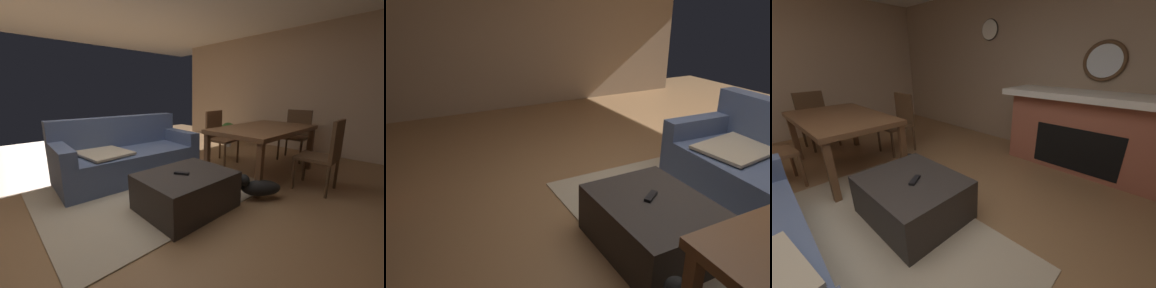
% 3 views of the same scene
% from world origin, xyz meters
% --- Properties ---
extents(floor, '(9.55, 9.55, 0.00)m').
position_xyz_m(floor, '(0.00, 0.00, 0.00)').
color(floor, olive).
extents(wall_left, '(0.12, 6.47, 2.59)m').
position_xyz_m(wall_left, '(-3.98, 0.00, 1.29)').
color(wall_left, '#9E846B').
rests_on(wall_left, ground).
extents(area_rug, '(2.60, 2.00, 0.01)m').
position_xyz_m(area_rug, '(0.36, 0.18, 0.01)').
color(area_rug, tan).
rests_on(area_rug, ground).
extents(ottoman_coffee_table, '(0.96, 0.77, 0.40)m').
position_xyz_m(ottoman_coffee_table, '(0.36, -0.47, 0.20)').
color(ottoman_coffee_table, '#2D2826').
rests_on(ottoman_coffee_table, ground).
extents(tv_remote, '(0.13, 0.16, 0.02)m').
position_xyz_m(tv_remote, '(0.30, -0.47, 0.42)').
color(tv_remote, black).
rests_on(tv_remote, ottoman_coffee_table).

